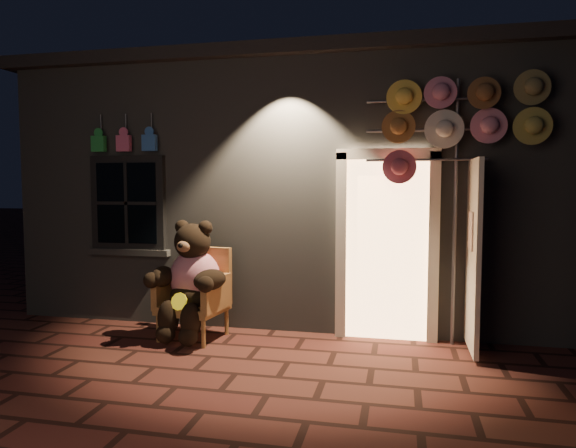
% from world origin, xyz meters
% --- Properties ---
extents(ground, '(60.00, 60.00, 0.00)m').
position_xyz_m(ground, '(0.00, 0.00, 0.00)').
color(ground, '#50271E').
rests_on(ground, ground).
extents(shop_building, '(7.30, 5.95, 3.51)m').
position_xyz_m(shop_building, '(0.00, 3.99, 1.74)').
color(shop_building, slate).
rests_on(shop_building, ground).
extents(wicker_armchair, '(0.80, 0.74, 1.04)m').
position_xyz_m(wicker_armchair, '(-0.82, 1.06, 0.52)').
color(wicker_armchair, '#AD8143').
rests_on(wicker_armchair, ground).
extents(teddy_bear, '(0.97, 0.81, 1.35)m').
position_xyz_m(teddy_bear, '(-0.83, 0.93, 0.70)').
color(teddy_bear, '#C3143A').
rests_on(teddy_bear, ground).
extents(hat_rack, '(1.87, 0.22, 2.94)m').
position_xyz_m(hat_rack, '(2.07, 1.28, 2.47)').
color(hat_rack, '#59595E').
rests_on(hat_rack, ground).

